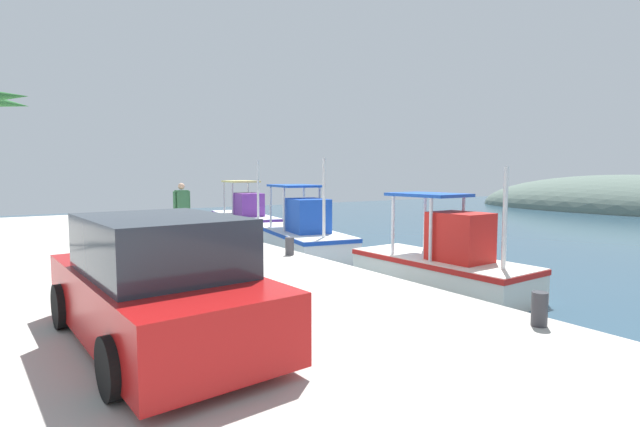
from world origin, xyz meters
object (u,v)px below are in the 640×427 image
at_px(pelican, 204,237).
at_px(parked_car, 158,285).
at_px(fishing_boat_second, 301,236).
at_px(fishing_boat_nearest, 245,220).
at_px(fishing_boat_third, 443,264).
at_px(fisherman_standing, 182,206).
at_px(mooring_bollard_nearest, 171,216).
at_px(mooring_bollard_second, 290,246).
at_px(mooring_bollard_third, 539,309).

height_order(pelican, parked_car, parked_car).
xyz_separation_m(fishing_boat_second, parked_car, (8.34, -7.16, 0.83)).
height_order(fishing_boat_nearest, fishing_boat_third, fishing_boat_nearest).
bearing_deg(pelican, fisherman_standing, 171.10).
xyz_separation_m(pelican, mooring_bollard_nearest, (-8.55, 1.62, -0.15)).
xyz_separation_m(fishing_boat_second, fishing_boat_third, (6.35, 0.21, -0.03)).
distance_m(fishing_boat_second, mooring_bollard_second, 4.70).
relative_size(fishing_boat_third, pelican, 4.93).
distance_m(fishing_boat_nearest, mooring_bollard_nearest, 3.46).
distance_m(fisherman_standing, mooring_bollard_second, 5.63).
bearing_deg(fishing_boat_second, fishing_boat_nearest, 173.23).
bearing_deg(fishing_boat_second, mooring_bollard_second, -34.97).
xyz_separation_m(fishing_boat_third, mooring_bollard_nearest, (-12.80, -2.90, 0.40)).
distance_m(fishing_boat_third, mooring_bollard_second, 3.85).
bearing_deg(parked_car, fisherman_standing, 160.98).
bearing_deg(fishing_boat_second, parked_car, -40.64).
xyz_separation_m(fishing_boat_second, mooring_bollard_nearest, (-6.45, -2.69, 0.36)).
height_order(fishing_boat_second, mooring_bollard_second, fishing_boat_second).
bearing_deg(pelican, mooring_bollard_second, 42.92).
height_order(pelican, mooring_bollard_third, pelican).
relative_size(fishing_boat_second, fishing_boat_third, 1.28).
height_order(fishing_boat_third, pelican, fishing_boat_third).
height_order(fishing_boat_second, mooring_bollard_third, fishing_boat_second).
bearing_deg(fishing_boat_nearest, mooring_bollard_nearest, -91.40).
bearing_deg(mooring_bollard_nearest, fishing_boat_third, 12.75).
xyz_separation_m(fishing_boat_nearest, mooring_bollard_second, (10.21, -3.44, 0.33)).
relative_size(fishing_boat_second, mooring_bollard_second, 13.22).
relative_size(fishing_boat_third, mooring_bollard_second, 10.32).
relative_size(parked_car, mooring_bollard_third, 9.00).
bearing_deg(fisherman_standing, mooring_bollard_nearest, 167.88).
distance_m(pelican, parked_car, 6.87).
relative_size(pelican, mooring_bollard_third, 2.06).
xyz_separation_m(fishing_boat_second, fisherman_standing, (-1.64, -3.72, 1.09)).
distance_m(pelican, mooring_bollard_nearest, 8.70).
bearing_deg(mooring_bollard_nearest, parked_car, -16.83).
bearing_deg(mooring_bollard_second, fisherman_standing, -169.33).
bearing_deg(parked_car, mooring_bollard_nearest, 163.17).
height_order(parked_car, mooring_bollard_third, parked_car).
bearing_deg(mooring_bollard_nearest, fisherman_standing, -12.12).
distance_m(fishing_boat_second, pelican, 4.82).
bearing_deg(fishing_boat_nearest, fishing_boat_second, -6.77).
bearing_deg(mooring_bollard_third, mooring_bollard_nearest, 180.00).
bearing_deg(parked_car, pelican, 155.42).
bearing_deg(fishing_boat_nearest, mooring_bollard_third, -11.46).
xyz_separation_m(fishing_boat_third, mooring_bollard_second, (-2.51, -2.90, 0.38)).
bearing_deg(fishing_boat_nearest, pelican, -30.86).
distance_m(fishing_boat_third, parked_car, 7.69).
distance_m(mooring_bollard_nearest, mooring_bollard_third, 17.06).
relative_size(fishing_boat_third, mooring_bollard_third, 10.15).
bearing_deg(mooring_bollard_third, fishing_boat_nearest, 168.54).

